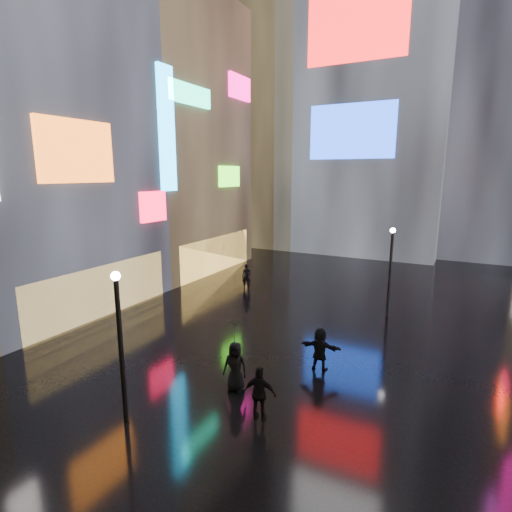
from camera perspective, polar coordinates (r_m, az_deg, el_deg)
The scene contains 13 objects.
ground at distance 24.09m, azimuth 8.97°, elevation -8.24°, with size 140.00×140.00×0.00m, color black.
building_left_mid at distance 28.07m, azimuth -29.68°, elevation 18.06°, with size 10.28×12.70×24.00m.
building_left_far at distance 36.03m, azimuth -12.74°, elevation 15.93°, with size 10.28×12.00×22.00m.
tower_main at distance 48.34m, azimuth 16.42°, elevation 26.70°, with size 16.00×14.20×42.00m.
tower_flank_right at distance 48.37m, azimuth 31.67°, elevation 20.61°, with size 12.00×12.00×34.00m, color black.
tower_flank_left at distance 48.60m, azimuth 1.91°, elevation 17.44°, with size 10.00×10.00×26.00m, color black.
lamp_near at distance 13.77m, azimuth -18.82°, elevation -11.23°, with size 0.30×0.30×5.20m.
lamp_far at distance 23.91m, azimuth 18.63°, elevation -1.52°, with size 0.30×0.30×5.20m.
pedestrian_3 at distance 14.13m, azimuth 0.55°, elevation -19.04°, with size 1.10×0.46×1.88m, color black.
pedestrian_4 at distance 15.78m, azimuth -2.98°, elevation -15.47°, with size 0.94×0.61×1.92m, color black.
pedestrian_5 at distance 17.41m, azimuth 9.11°, elevation -13.02°, with size 1.72×0.55×1.85m, color black.
pedestrian_6 at distance 28.53m, azimuth -1.35°, elevation -2.99°, with size 0.67×0.44×1.84m, color black.
umbrella_2 at distance 15.19m, azimuth -3.04°, elevation -10.71°, with size 1.00×1.02×0.91m, color black.
Camera 1 is at (7.10, -1.52, 8.17)m, focal length 28.00 mm.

